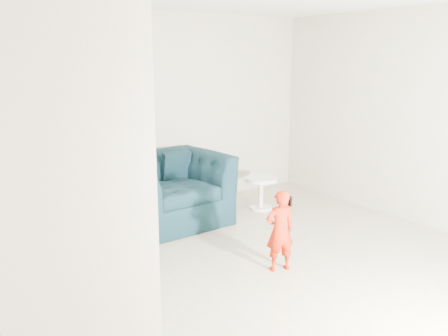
{
  "coord_description": "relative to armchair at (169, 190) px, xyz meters",
  "views": [
    {
      "loc": [
        -2.77,
        -3.19,
        2.07
      ],
      "look_at": [
        0.15,
        1.2,
        0.85
      ],
      "focal_mm": 38.0,
      "sensor_mm": 36.0,
      "label": 1
    }
  ],
  "objects": [
    {
      "name": "back_wall",
      "position": [
        0.13,
        0.7,
        0.91
      ],
      "size": [
        5.0,
        0.0,
        5.0
      ],
      "primitive_type": "plane",
      "rotation": [
        1.57,
        0.0,
        0.0
      ],
      "color": "#A79F88",
      "rests_on": "floor"
    },
    {
      "name": "right_wall",
      "position": [
        2.63,
        -2.05,
        0.91
      ],
      "size": [
        0.0,
        5.5,
        5.5
      ],
      "primitive_type": "plane",
      "rotation": [
        1.57,
        0.0,
        -1.57
      ],
      "color": "#A79F88",
      "rests_on": "floor"
    },
    {
      "name": "side_table",
      "position": [
        1.33,
        -0.2,
        -0.13
      ],
      "size": [
        0.46,
        0.46,
        0.46
      ],
      "color": "silver",
      "rests_on": "floor"
    },
    {
      "name": "throw",
      "position": [
        -0.61,
        -0.01,
        0.11
      ],
      "size": [
        0.05,
        0.52,
        0.58
      ],
      "primitive_type": "cube",
      "color": "black",
      "rests_on": "armchair"
    },
    {
      "name": "phone",
      "position": [
        0.34,
        -1.92,
        0.28
      ],
      "size": [
        0.03,
        0.05,
        0.1
      ],
      "primitive_type": "cube",
      "rotation": [
        0.0,
        0.0,
        -0.12
      ],
      "color": "black",
      "rests_on": "toddler"
    },
    {
      "name": "toddler",
      "position": [
        0.26,
        -1.87,
        -0.03
      ],
      "size": [
        0.34,
        0.26,
        0.83
      ],
      "primitive_type": "imported",
      "rotation": [
        0.0,
        0.0,
        2.9
      ],
      "color": "#A61405",
      "rests_on": "floor"
    },
    {
      "name": "armchair",
      "position": [
        0.0,
        0.0,
        0.0
      ],
      "size": [
        1.42,
        1.26,
        0.88
      ],
      "primitive_type": "imported",
      "rotation": [
        0.0,
        0.0,
        0.06
      ],
      "color": "black",
      "rests_on": "floor"
    },
    {
      "name": "floor",
      "position": [
        0.13,
        -2.05,
        -0.44
      ],
      "size": [
        5.5,
        5.5,
        0.0
      ],
      "primitive_type": "plane",
      "color": "gray",
      "rests_on": "ground"
    },
    {
      "name": "cushion",
      "position": [
        0.24,
        0.26,
        0.24
      ],
      "size": [
        0.39,
        0.19,
        0.38
      ],
      "primitive_type": "cube",
      "rotation": [
        0.21,
        0.0,
        0.0
      ],
      "color": "black",
      "rests_on": "armchair"
    },
    {
      "name": "staircase",
      "position": [
        -1.87,
        -1.49,
        0.51
      ],
      "size": [
        1.02,
        3.03,
        3.62
      ],
      "color": "#ADA089",
      "rests_on": "floor"
    }
  ]
}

